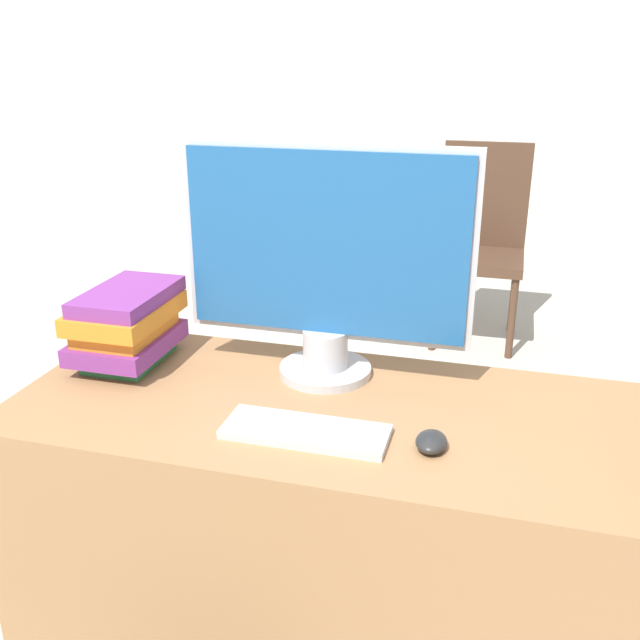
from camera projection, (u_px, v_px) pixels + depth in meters
wall_back at (494, 52)px, 6.44m from camera, size 12.00×0.06×2.80m
desk at (339, 553)px, 1.61m from camera, size 1.39×0.58×0.74m
monitor at (326, 263)px, 1.54m from camera, size 0.64×0.21×0.52m
keyboard at (306, 432)px, 1.37m from camera, size 0.32×0.12×0.02m
mouse at (431, 442)px, 1.32m from camera, size 0.06×0.08×0.03m
book_stack at (127, 325)px, 1.66m from camera, size 0.19×0.28×0.18m
far_chair at (481, 235)px, 3.65m from camera, size 0.44×0.44×1.00m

